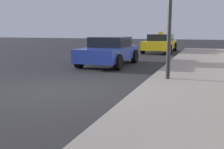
{
  "coord_description": "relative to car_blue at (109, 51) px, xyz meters",
  "views": [
    {
      "loc": [
        3.61,
        -6.27,
        1.6
      ],
      "look_at": [
        1.72,
        -0.81,
        0.64
      ],
      "focal_mm": 43.82,
      "sensor_mm": 36.0,
      "label": 1
    }
  ],
  "objects": [
    {
      "name": "sidewalk",
      "position": [
        4.53,
        -5.3,
        -0.57
      ],
      "size": [
        4.0,
        32.0,
        0.15
      ],
      "primitive_type": "cube",
      "color": "gray",
      "rests_on": "ground_plane"
    },
    {
      "name": "ground_plane",
      "position": [
        0.53,
        -5.3,
        -0.64
      ],
      "size": [
        80.0,
        80.0,
        0.0
      ],
      "primitive_type": "plane",
      "color": "#232326"
    },
    {
      "name": "car_blue",
      "position": [
        0.0,
        0.0,
        0.0
      ],
      "size": [
        1.93,
        4.04,
        1.27
      ],
      "rotation": [
        0.0,
        0.0,
        3.14
      ],
      "color": "#233899",
      "rests_on": "ground_plane"
    },
    {
      "name": "car_yellow",
      "position": [
        1.01,
        7.78,
        0.0
      ],
      "size": [
        1.98,
        4.55,
        1.43
      ],
      "rotation": [
        0.0,
        0.0,
        3.14
      ],
      "color": "yellow",
      "rests_on": "ground_plane"
    }
  ]
}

